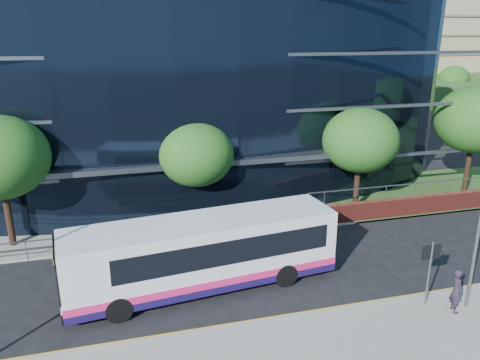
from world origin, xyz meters
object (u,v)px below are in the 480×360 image
object	(u,v)px
tree_far_b	(196,155)
city_bus	(206,252)
tree_far_d	(475,120)
tree_dist_f	(454,79)
street_sign	(431,260)
pedestrian	(457,290)
tree_far_c	(360,140)
tree_dist_e	(360,81)

from	to	relation	value
tree_far_b	city_bus	distance (m)	7.67
tree_far_d	tree_dist_f	distance (m)	40.01
street_sign	pedestrian	distance (m)	1.53
city_bus	tree_far_d	bearing A→B (deg)	14.51
street_sign	tree_far_b	size ratio (longest dim) A/B	0.46
pedestrian	tree_far_b	bearing A→B (deg)	49.10
street_sign	tree_far_c	world-z (taller)	tree_far_c
tree_dist_e	tree_dist_f	world-z (taller)	tree_dist_e
tree_far_d	city_bus	world-z (taller)	tree_far_d
tree_far_c	city_bus	world-z (taller)	tree_far_c
pedestrian	city_bus	bearing A→B (deg)	77.33
street_sign	tree_dist_e	distance (m)	45.99
tree_far_b	tree_dist_e	world-z (taller)	tree_dist_e
tree_far_d	tree_dist_e	world-z (taller)	tree_far_d
tree_dist_f	city_bus	distance (m)	59.25
tree_dist_f	city_bus	world-z (taller)	tree_dist_f
tree_far_b	pedestrian	world-z (taller)	tree_far_b
street_sign	tree_far_b	bearing A→B (deg)	124.08
tree_far_d	tree_dist_f	bearing A→B (deg)	53.13
tree_far_b	pedestrian	bearing A→B (deg)	-54.97
tree_dist_f	street_sign	bearing A→B (deg)	-129.16
tree_far_b	tree_dist_f	distance (m)	53.90
street_sign	pedestrian	size ratio (longest dim) A/B	1.50
tree_far_b	city_bus	xyz separation A→B (m)	(-0.92, -7.19, -2.51)
tree_far_b	tree_far_d	distance (m)	19.03
city_bus	tree_far_b	bearing A→B (deg)	76.14
tree_far_c	pedestrian	xyz separation A→B (m)	(-1.70, -11.34, -3.45)
tree_dist_f	pedestrian	size ratio (longest dim) A/B	3.25
tree_far_d	tree_dist_e	bearing A→B (deg)	75.07
tree_dist_e	pedestrian	world-z (taller)	tree_dist_e
city_bus	tree_far_c	bearing A→B (deg)	24.91
tree_far_c	tree_far_d	bearing A→B (deg)	6.34
street_sign	pedestrian	xyz separation A→B (m)	(0.80, -0.75, -1.07)
tree_far_b	tree_dist_f	size ratio (longest dim) A/B	1.00
tree_far_d	pedestrian	bearing A→B (deg)	-130.94
tree_dist_f	tree_far_c	bearing A→B (deg)	-135.00
tree_dist_f	city_bus	xyz separation A→B (m)	(-43.92, -39.69, -2.51)
tree_far_b	tree_dist_f	xyz separation A→B (m)	(43.00, 32.50, 0.00)
tree_far_d	pedestrian	xyz separation A→B (m)	(-10.70, -12.34, -4.11)
city_bus	pedestrian	xyz separation A→B (m)	(9.21, -4.64, -0.62)
pedestrian	tree_dist_f	bearing A→B (deg)	-23.98
tree_far_c	tree_dist_f	distance (m)	46.67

